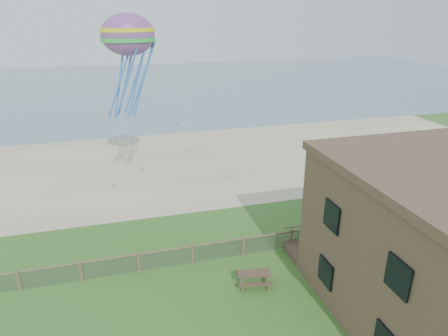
% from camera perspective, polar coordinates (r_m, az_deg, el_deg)
% --- Properties ---
extents(sand_beach, '(72.00, 20.00, 0.02)m').
position_cam_1_polar(sand_beach, '(37.53, -9.23, 0.37)').
color(sand_beach, tan).
rests_on(sand_beach, ground).
extents(ocean, '(160.00, 68.00, 0.02)m').
position_cam_1_polar(ocean, '(80.11, -13.05, 11.33)').
color(ocean, slate).
rests_on(ocean, ground).
extents(chainlink_fence, '(36.20, 0.20, 1.25)m').
position_cam_1_polar(chainlink_fence, '(23.08, -4.47, -12.23)').
color(chainlink_fence, brown).
rests_on(chainlink_fence, ground).
extents(motel_deck, '(15.00, 2.00, 0.50)m').
position_cam_1_polar(motel_deck, '(27.59, 23.89, -8.87)').
color(motel_deck, '#4F3A2D').
rests_on(motel_deck, ground).
extents(picnic_table, '(1.93, 1.59, 0.73)m').
position_cam_1_polar(picnic_table, '(21.59, 4.28, -15.51)').
color(picnic_table, '#4F3A2D').
rests_on(picnic_table, ground).
extents(octopus_kite, '(4.21, 3.66, 7.24)m').
position_cam_1_polar(octopus_kite, '(28.11, -13.24, 14.25)').
color(octopus_kite, '#E22343').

